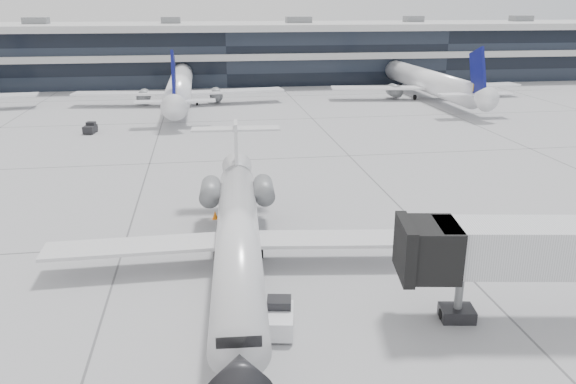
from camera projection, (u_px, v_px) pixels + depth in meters
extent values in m
plane|color=#949396|center=(279.00, 238.00, 37.27)|extent=(220.00, 220.00, 0.00)
cube|color=black|center=(224.00, 55.00, 112.55)|extent=(170.00, 22.00, 10.00)
cylinder|color=silver|center=(238.00, 239.00, 31.79)|extent=(3.83, 22.28, 2.49)
cone|color=black|center=(240.00, 375.00, 20.10)|extent=(2.65, 2.73, 2.49)
cone|color=silver|center=(237.00, 172.00, 43.57)|extent=(2.54, 3.09, 2.37)
cube|color=silver|center=(134.00, 246.00, 32.36)|extent=(10.18, 2.50, 0.20)
cube|color=silver|center=(339.00, 239.00, 33.38)|extent=(10.39, 3.70, 0.20)
cylinder|color=slate|center=(210.00, 191.00, 38.67)|extent=(1.57, 3.22, 1.39)
cylinder|color=slate|center=(264.00, 190.00, 38.98)|extent=(1.57, 3.22, 1.39)
cube|color=silver|center=(236.00, 149.00, 42.43)|extent=(0.40, 2.41, 4.16)
cube|color=silver|center=(236.00, 129.00, 42.31)|extent=(6.73, 1.88, 0.15)
cylinder|color=black|center=(240.00, 359.00, 24.10)|extent=(0.20, 0.53, 0.52)
cylinder|color=black|center=(216.00, 255.00, 34.00)|extent=(0.26, 0.60, 0.59)
cylinder|color=black|center=(261.00, 254.00, 34.24)|extent=(0.26, 0.60, 0.59)
cube|color=#B6BABB|center=(569.00, 247.00, 26.42)|extent=(12.84, 4.45, 2.34)
cube|color=black|center=(431.00, 249.00, 26.49)|extent=(2.76, 3.21, 2.52)
cylinder|color=slate|center=(459.00, 296.00, 27.28)|extent=(0.40, 0.40, 2.52)
cube|color=black|center=(457.00, 313.00, 27.58)|extent=(1.80, 1.50, 0.63)
imported|color=#D0FB1A|center=(252.00, 293.00, 28.16)|extent=(0.81, 0.62, 1.99)
cube|color=white|center=(279.00, 321.00, 26.44)|extent=(1.73, 2.49, 0.94)
cube|color=black|center=(279.00, 303.00, 26.74)|extent=(1.29, 1.12, 0.52)
cylinder|color=black|center=(268.00, 318.00, 27.36)|extent=(0.26, 0.48, 0.46)
cylinder|color=black|center=(291.00, 318.00, 27.33)|extent=(0.26, 0.48, 0.46)
cylinder|color=black|center=(266.00, 337.00, 25.77)|extent=(0.26, 0.48, 0.46)
cylinder|color=black|center=(291.00, 337.00, 25.75)|extent=(0.26, 0.48, 0.46)
cone|color=orange|center=(215.00, 215.00, 40.48)|extent=(0.40, 0.40, 0.62)
cube|color=orange|center=(215.00, 219.00, 40.57)|extent=(0.46, 0.46, 0.03)
cube|color=black|center=(90.00, 129.00, 67.38)|extent=(1.52, 2.19, 0.83)
cube|color=black|center=(91.00, 124.00, 67.64)|extent=(1.13, 0.99, 0.46)
cylinder|color=black|center=(88.00, 130.00, 68.19)|extent=(0.23, 0.43, 0.40)
cylinder|color=black|center=(97.00, 130.00, 68.17)|extent=(0.23, 0.43, 0.40)
cylinder|color=black|center=(84.00, 133.00, 66.80)|extent=(0.23, 0.43, 0.40)
cylinder|color=black|center=(92.00, 133.00, 66.78)|extent=(0.23, 0.43, 0.40)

